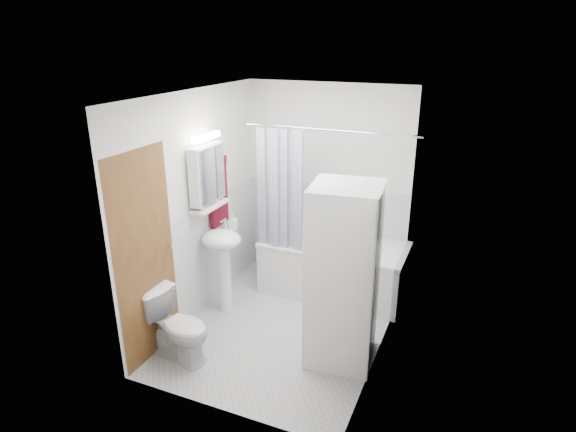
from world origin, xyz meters
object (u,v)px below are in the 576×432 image
at_px(sink, 222,252).
at_px(toilet, 178,327).
at_px(washer_dryer, 343,276).
at_px(bathtub, 334,265).

bearing_deg(sink, toilet, -87.87).
xyz_separation_m(sink, washer_dryer, (1.43, -0.30, 0.15)).
xyz_separation_m(bathtub, toilet, (-0.96, -1.76, -0.02)).
relative_size(sink, toilet, 1.55).
height_order(bathtub, toilet, toilet).
relative_size(bathtub, toilet, 2.47).
bearing_deg(toilet, bathtub, -18.45).
height_order(sink, washer_dryer, washer_dryer).
relative_size(washer_dryer, toilet, 2.53).
distance_m(bathtub, toilet, 2.00).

